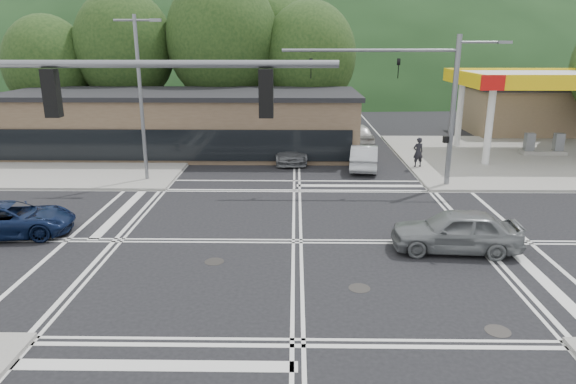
{
  "coord_description": "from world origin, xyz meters",
  "views": [
    {
      "loc": [
        -0.08,
        -19.01,
        7.65
      ],
      "look_at": [
        -0.4,
        2.2,
        1.4
      ],
      "focal_mm": 32.0,
      "sensor_mm": 36.0,
      "label": 1
    }
  ],
  "objects_px": {
    "car_queue_b": "(356,134)",
    "car_northbound": "(289,150)",
    "car_queue_a": "(364,157)",
    "car_blue_west": "(10,219)",
    "car_grey_center": "(456,231)",
    "pedestrian": "(418,152)"
  },
  "relations": [
    {
      "from": "car_queue_b",
      "to": "car_northbound",
      "type": "relative_size",
      "value": 1.0
    },
    {
      "from": "car_blue_west",
      "to": "pedestrian",
      "type": "bearing_deg",
      "value": -68.31
    },
    {
      "from": "car_queue_a",
      "to": "pedestrian",
      "type": "xyz_separation_m",
      "value": [
        3.33,
        0.03,
        0.31
      ]
    },
    {
      "from": "car_blue_west",
      "to": "car_queue_a",
      "type": "distance_m",
      "value": 19.68
    },
    {
      "from": "car_blue_west",
      "to": "car_grey_center",
      "type": "distance_m",
      "value": 17.7
    },
    {
      "from": "car_queue_a",
      "to": "car_queue_b",
      "type": "xyz_separation_m",
      "value": [
        0.36,
        7.8,
        0.08
      ]
    },
    {
      "from": "car_blue_west",
      "to": "car_queue_a",
      "type": "xyz_separation_m",
      "value": [
        15.87,
        11.64,
        0.07
      ]
    },
    {
      "from": "car_queue_b",
      "to": "car_blue_west",
      "type": "bearing_deg",
      "value": 43.02
    },
    {
      "from": "car_queue_b",
      "to": "car_northbound",
      "type": "xyz_separation_m",
      "value": [
        -5.04,
        -5.67,
        -0.13
      ]
    },
    {
      "from": "car_grey_center",
      "to": "car_queue_a",
      "type": "bearing_deg",
      "value": -168.21
    },
    {
      "from": "car_queue_b",
      "to": "car_northbound",
      "type": "height_order",
      "value": "car_queue_b"
    },
    {
      "from": "car_queue_b",
      "to": "pedestrian",
      "type": "height_order",
      "value": "pedestrian"
    },
    {
      "from": "pedestrian",
      "to": "car_queue_a",
      "type": "bearing_deg",
      "value": -14.04
    },
    {
      "from": "car_grey_center",
      "to": "car_queue_a",
      "type": "xyz_separation_m",
      "value": [
        -1.78,
        12.99,
        -0.05
      ]
    },
    {
      "from": "car_queue_a",
      "to": "car_blue_west",
      "type": "bearing_deg",
      "value": 44.48
    },
    {
      "from": "car_queue_a",
      "to": "car_northbound",
      "type": "height_order",
      "value": "car_queue_a"
    },
    {
      "from": "car_blue_west",
      "to": "car_northbound",
      "type": "relative_size",
      "value": 1.01
    },
    {
      "from": "car_blue_west",
      "to": "car_northbound",
      "type": "distance_m",
      "value": 17.75
    },
    {
      "from": "car_grey_center",
      "to": "car_northbound",
      "type": "xyz_separation_m",
      "value": [
        -6.46,
        15.11,
        -0.1
      ]
    },
    {
      "from": "car_grey_center",
      "to": "pedestrian",
      "type": "distance_m",
      "value": 13.12
    },
    {
      "from": "car_blue_west",
      "to": "car_northbound",
      "type": "height_order",
      "value": "car_northbound"
    },
    {
      "from": "pedestrian",
      "to": "car_northbound",
      "type": "bearing_deg",
      "value": -29.28
    }
  ]
}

